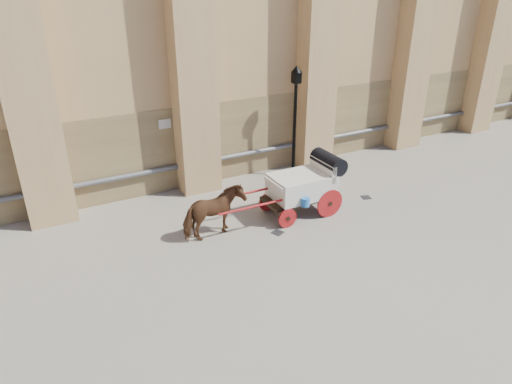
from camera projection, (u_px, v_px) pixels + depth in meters
ground at (273, 224)px, 14.32m from camera, size 90.00×90.00×0.00m
horse at (214, 213)px, 13.30m from camera, size 1.95×1.09×1.56m
carriage at (306, 183)px, 14.65m from camera, size 4.39×1.57×1.91m
street_lamp at (295, 119)px, 16.95m from camera, size 0.39×0.39×4.21m
drain_grate_near at (278, 232)px, 13.83m from camera, size 0.42×0.42×0.01m
drain_grate_far at (366, 197)px, 16.05m from camera, size 0.40×0.40×0.01m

